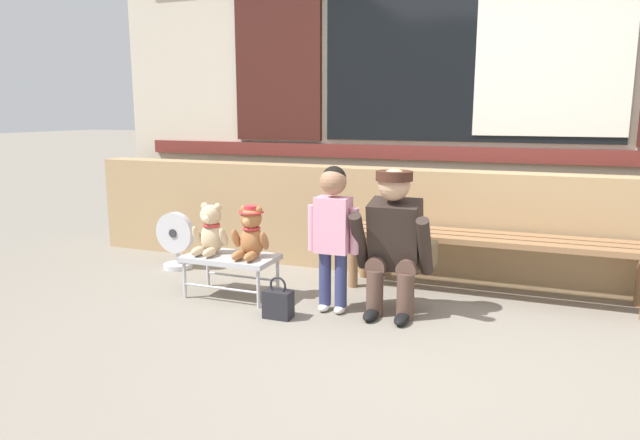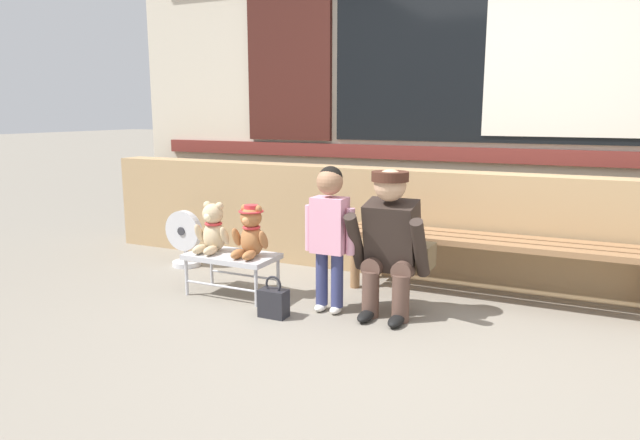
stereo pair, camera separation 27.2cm
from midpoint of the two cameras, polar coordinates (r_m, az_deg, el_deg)
name	(u,v)px [view 2 (the right image)]	position (r m, az deg, el deg)	size (l,w,h in m)	color
ground_plane	(401,347)	(3.33, 10.46, -12.35)	(60.00, 60.00, 0.00)	gray
brick_low_wall	(459,227)	(4.55, 15.30, -0.69)	(6.53, 0.25, 0.85)	tan
shop_facade	(480,57)	(4.99, 17.21, 15.18)	(6.66, 0.26, 3.43)	beige
wooden_bench_long	(494,248)	(4.16, 18.71, -2.66)	(2.10, 0.40, 0.44)	#8E6642
small_display_bench	(232,259)	(4.11, -6.88, -3.84)	(0.64, 0.36, 0.30)	#BCBCC1
teddy_bear_plain	(213,229)	(4.16, -8.80, -0.95)	(0.28, 0.26, 0.36)	#CCB289
teddy_bear_with_hat	(251,232)	(3.99, -4.98, -1.23)	(0.28, 0.27, 0.36)	#A86B3D
child_standing	(330,223)	(3.68, 3.09, -0.33)	(0.35, 0.18, 0.96)	navy
adult_crouching	(392,243)	(3.67, 9.31, -2.25)	(0.50, 0.49, 0.95)	brown
handbag_on_ground	(274,302)	(3.70, -2.52, -8.19)	(0.18, 0.11, 0.27)	#232328
floor_fan	(184,239)	(4.95, -11.80, -1.84)	(0.34, 0.24, 0.48)	silver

